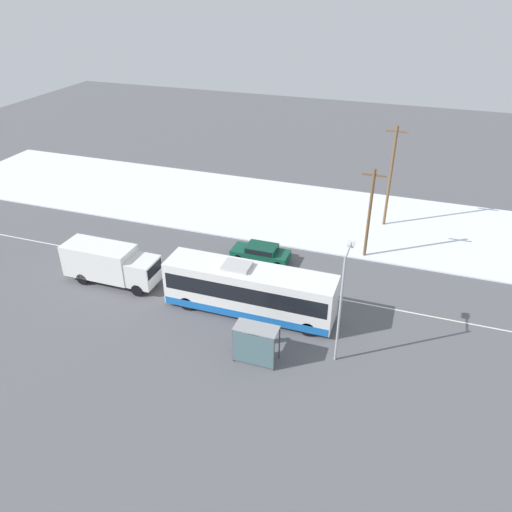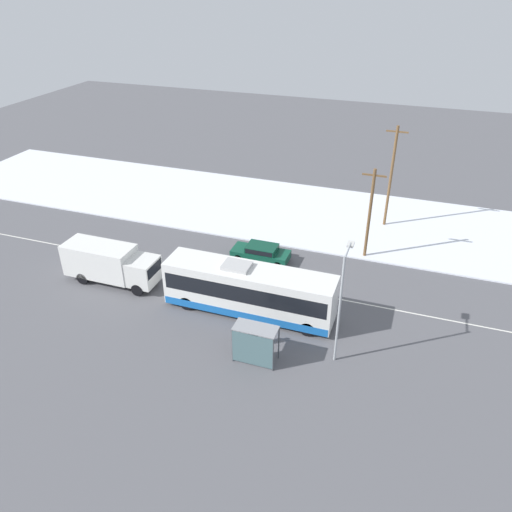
{
  "view_description": "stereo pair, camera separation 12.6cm",
  "coord_description": "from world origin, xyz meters",
  "views": [
    {
      "loc": [
        7.56,
        -29.14,
        20.24
      ],
      "look_at": [
        -3.03,
        1.49,
        1.4
      ],
      "focal_mm": 35.0,
      "sensor_mm": 36.0,
      "label": 1
    },
    {
      "loc": [
        7.68,
        -29.1,
        20.24
      ],
      "look_at": [
        -3.03,
        1.49,
        1.4
      ],
      "focal_mm": 35.0,
      "sensor_mm": 36.0,
      "label": 2
    }
  ],
  "objects": [
    {
      "name": "lane_marking_center",
      "position": [
        0.0,
        0.0,
        0.0
      ],
      "size": [
        60.0,
        0.12,
        0.0
      ],
      "color": "silver",
      "rests_on": "ground_plane"
    },
    {
      "name": "utility_pole_roadside",
      "position": [
        4.44,
        6.59,
        3.9
      ],
      "size": [
        1.8,
        0.24,
        7.42
      ],
      "color": "brown",
      "rests_on": "ground_plane"
    },
    {
      "name": "box_truck",
      "position": [
        -12.68,
        -3.23,
        1.6
      ],
      "size": [
        7.1,
        2.3,
        2.87
      ],
      "color": "silver",
      "rests_on": "ground_plane"
    },
    {
      "name": "utility_pole_snowlot",
      "position": [
        5.26,
        12.81,
        4.72
      ],
      "size": [
        1.8,
        0.24,
        9.06
      ],
      "color": "brown",
      "rests_on": "ground_plane"
    },
    {
      "name": "ground_plane",
      "position": [
        0.0,
        0.0,
        0.0
      ],
      "size": [
        120.0,
        120.0,
        0.0
      ],
      "primitive_type": "plane",
      "color": "#56565B"
    },
    {
      "name": "sedan_car",
      "position": [
        -3.23,
        3.27,
        0.74
      ],
      "size": [
        4.56,
        1.8,
        1.33
      ],
      "rotation": [
        0.0,
        0.0,
        3.14
      ],
      "color": "#0F4733",
      "rests_on": "ground_plane"
    },
    {
      "name": "snow_lot",
      "position": [
        0.0,
        12.78,
        0.06
      ],
      "size": [
        80.0,
        13.6,
        0.12
      ],
      "color": "silver",
      "rests_on": "ground_plane"
    },
    {
      "name": "streetlamp",
      "position": [
        4.63,
        -5.86,
        4.47
      ],
      "size": [
        0.36,
        2.2,
        7.11
      ],
      "color": "#9EA3A8",
      "rests_on": "ground_plane"
    },
    {
      "name": "pedestrian_at_stop",
      "position": [
        -0.36,
        -6.67,
        1.1
      ],
      "size": [
        0.64,
        0.29,
        1.79
      ],
      "color": "#23232D",
      "rests_on": "ground_plane"
    },
    {
      "name": "bus_shelter",
      "position": [
        0.21,
        -8.09,
        1.67
      ],
      "size": [
        2.56,
        1.2,
        2.4
      ],
      "color": "gray",
      "rests_on": "ground_plane"
    },
    {
      "name": "city_bus",
      "position": [
        -1.78,
        -3.45,
        1.74
      ],
      "size": [
        11.42,
        2.57,
        3.57
      ],
      "color": "white",
      "rests_on": "ground_plane"
    }
  ]
}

